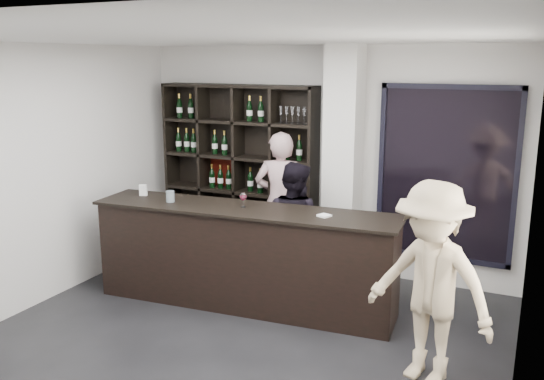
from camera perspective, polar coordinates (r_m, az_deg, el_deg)
The scene contains 12 objects.
floor at distance 5.60m, azimuth -5.38°, elevation -16.44°, with size 5.00×5.50×0.01m, color black.
wine_shelf at distance 7.83m, azimuth -3.29°, elevation 1.60°, with size 2.20×0.35×2.40m, color black, non-canonical shape.
structural_column at distance 7.11m, azimuth 7.01°, elevation 2.42°, with size 0.40×0.40×2.90m, color silver.
glass_panel at distance 7.06m, azimuth 16.84°, elevation 1.47°, with size 1.60×0.08×2.10m.
tasting_counter at distance 6.47m, azimuth -2.77°, elevation -6.64°, with size 3.45×0.71×1.14m.
taster_pink at distance 7.45m, azimuth 0.85°, elevation -1.20°, with size 0.67×0.44×1.84m, color #CEA5A6.
taster_black at distance 6.83m, azimuth 2.15°, elevation -3.67°, with size 0.76×0.59×1.57m, color black.
customer at distance 5.08m, azimuth 15.44°, elevation -8.96°, with size 1.14×0.66×1.77m, color tan.
wine_glass at distance 6.31m, azimuth -2.87°, elevation -0.90°, with size 0.08×0.08×0.18m, color white, non-canonical shape.
spit_cup at distance 6.64m, azimuth -10.05°, elevation -0.63°, with size 0.10×0.10×0.13m, color silver.
napkin_stack at distance 5.98m, azimuth 5.20°, elevation -2.54°, with size 0.12×0.12×0.02m, color white.
card_stand at distance 7.01m, azimuth -12.65°, elevation -0.02°, with size 0.09×0.04×0.13m, color white.
Camera 1 is at (2.53, -4.18, 2.73)m, focal length 38.00 mm.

